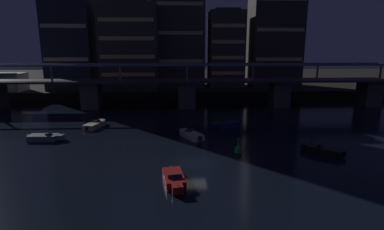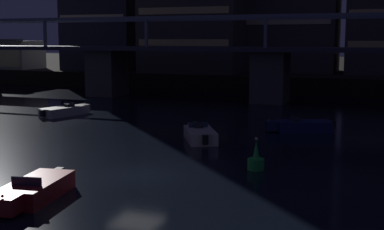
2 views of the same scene
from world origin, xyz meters
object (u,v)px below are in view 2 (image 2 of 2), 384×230
Objects in this scene: speedboat_near_left at (64,111)px; speedboat_mid_right at (35,190)px; river_bridge at (271,65)px; speedboat_near_center at (301,126)px; channel_buoy at (256,161)px; speedboat_mid_center at (200,134)px; waterfront_pavilion at (3,54)px.

speedboat_near_left is 0.99× the size of speedboat_mid_right.
river_bridge reaches higher than speedboat_near_center.
channel_buoy is at bearing -32.21° from speedboat_near_left.
channel_buoy is (20.86, -13.14, 0.06)m from speedboat_near_left.
channel_buoy is at bearing -50.03° from speedboat_mid_center.
channel_buoy reaches higher than speedboat_near_left.
speedboat_mid_right is at bearing -111.80° from speedboat_near_center.
speedboat_near_center is 2.89× the size of channel_buoy.
river_bridge is 16.79× the size of speedboat_near_left.
channel_buoy is at bearing 46.90° from speedboat_mid_right.
speedboat_near_left is at bearing -42.70° from waterfront_pavilion.
speedboat_near_left is 16.73m from speedboat_mid_center.
waterfront_pavilion is 41.77m from speedboat_near_left.
speedboat_mid_right is (43.63, -49.66, -4.02)m from waterfront_pavilion.
channel_buoy is (5.48, -6.54, 0.06)m from speedboat_mid_center.
speedboat_near_center is at bearing 87.65° from channel_buoy.
river_bridge is 7.00× the size of waterfront_pavilion.
speedboat_near_left is 1.06× the size of speedboat_mid_center.
speedboat_near_center is at bearing 68.20° from speedboat_mid_right.
speedboat_near_left is (30.55, -28.20, -4.02)m from waterfront_pavilion.
channel_buoy is (7.79, 8.32, 0.06)m from speedboat_mid_right.
river_bridge is at bearing -14.53° from waterfront_pavilion.
waterfront_pavilion reaches higher than speedboat_near_left.
speedboat_near_left is 24.65m from channel_buoy.
waterfront_pavilion is 57.76m from speedboat_mid_center.
channel_buoy reaches higher than speedboat_mid_center.
speedboat_near_center is 1.04× the size of speedboat_mid_center.
speedboat_mid_center is at bearing 129.97° from channel_buoy.
speedboat_mid_center is 0.94× the size of speedboat_mid_right.
speedboat_near_left and speedboat_mid_center have the same top height.
waterfront_pavilion reaches higher than channel_buoy.
speedboat_near_left is at bearing -133.44° from river_bridge.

